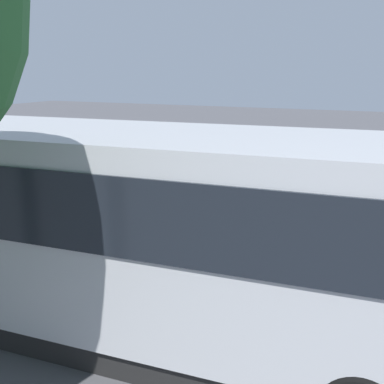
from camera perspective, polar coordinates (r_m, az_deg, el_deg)
ground_plane at (r=11.38m, az=-0.30°, el=-5.20°), size 80.00×80.00×0.00m
tour_bus at (r=6.60m, az=-7.29°, el=-5.93°), size 9.43×3.23×3.25m
spectator_far_left at (r=8.36m, az=17.44°, el=-6.38°), size 0.57×0.31×1.72m
spectator_left at (r=8.67m, az=9.85°, el=-4.88°), size 0.57×0.33×1.76m
spectator_centre at (r=8.94m, az=1.30°, el=-4.31°), size 0.57×0.32×1.69m
spectator_right at (r=9.67m, az=-4.31°, el=-2.94°), size 0.57×0.39×1.65m
spectator_far_right at (r=10.20m, az=-9.89°, el=-1.61°), size 0.58×0.36×1.77m
parked_motorcycle_silver at (r=10.60m, az=-17.06°, el=-4.75°), size 2.05×0.58×0.99m
stunt_motorcycle at (r=13.99m, az=-5.10°, el=3.26°), size 1.85×0.65×1.91m
traffic_cone at (r=13.14m, az=2.56°, el=-0.91°), size 0.34×0.34×0.63m
bay_line_a at (r=10.80m, az=16.26°, el=-7.04°), size 0.17×4.78×0.01m
bay_line_b at (r=11.35m, az=3.43°, el=-5.27°), size 0.16×4.39×0.01m
bay_line_c at (r=12.41m, az=-7.64°, el=-3.52°), size 0.16×4.03×0.01m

